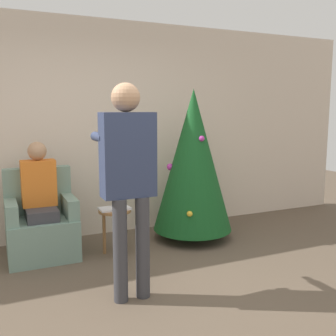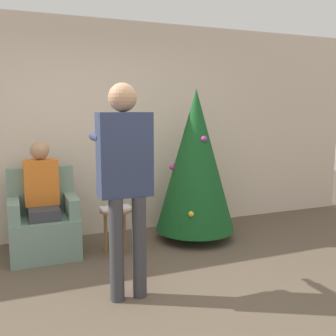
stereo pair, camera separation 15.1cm
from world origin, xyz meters
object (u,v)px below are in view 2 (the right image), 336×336
(christmas_tree, at_px, (196,160))
(person_standing, at_px, (125,170))
(person_seated, at_px, (42,194))
(side_stool, at_px, (116,217))
(armchair, at_px, (44,224))

(christmas_tree, relative_size, person_standing, 1.02)
(christmas_tree, distance_m, person_seated, 1.82)
(christmas_tree, bearing_deg, person_standing, -136.44)
(christmas_tree, xyz_separation_m, person_standing, (-1.21, -1.15, 0.12))
(person_standing, distance_m, side_stool, 1.24)
(person_standing, relative_size, side_stool, 3.54)
(person_standing, bearing_deg, person_seated, 114.44)
(person_standing, height_order, side_stool, person_standing)
(armchair, distance_m, side_stool, 0.80)
(person_seated, height_order, side_stool, person_seated)
(armchair, height_order, side_stool, armchair)
(christmas_tree, height_order, person_seated, christmas_tree)
(christmas_tree, relative_size, side_stool, 3.61)
(person_seated, bearing_deg, christmas_tree, -3.70)
(christmas_tree, xyz_separation_m, armchair, (-1.79, 0.14, -0.64))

